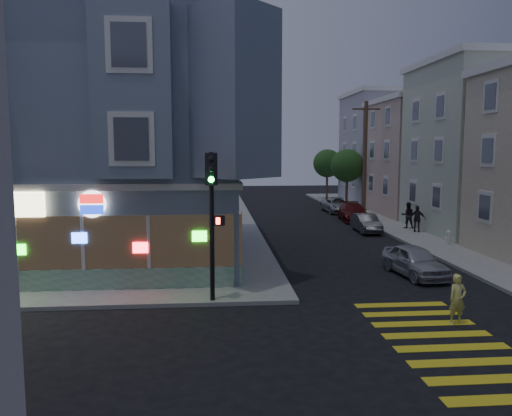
{
  "coord_description": "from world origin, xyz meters",
  "views": [
    {
      "loc": [
        0.06,
        -14.73,
        5.37
      ],
      "look_at": [
        1.89,
        6.87,
        2.84
      ],
      "focal_mm": 35.0,
      "sensor_mm": 36.0,
      "label": 1
    }
  ],
  "objects": [
    {
      "name": "parked_car_d",
      "position": [
        10.7,
        27.3,
        0.64
      ],
      "size": [
        2.3,
        4.7,
        1.28
      ],
      "primitive_type": "imported",
      "rotation": [
        0.0,
        0.0,
        0.04
      ],
      "color": "#AAB0B5",
      "rests_on": "ground"
    },
    {
      "name": "fire_hydrant",
      "position": [
        13.0,
        11.51,
        0.57
      ],
      "size": [
        0.46,
        0.27,
        0.8
      ],
      "color": "silver",
      "rests_on": "sidewalk_ne"
    },
    {
      "name": "row_house_d",
      "position": [
        19.5,
        34.0,
        5.4
      ],
      "size": [
        12.0,
        8.6,
        10.5
      ],
      "primitive_type": "cube",
      "color": "#AAA6B7",
      "rests_on": "sidewalk_ne"
    },
    {
      "name": "parked_car_a",
      "position": [
        8.6,
        5.52,
        0.66
      ],
      "size": [
        1.97,
        4.0,
        1.31
      ],
      "primitive_type": "imported",
      "rotation": [
        0.0,
        0.0,
        0.11
      ],
      "color": "#B2B4BA",
      "rests_on": "ground"
    },
    {
      "name": "utility_pole",
      "position": [
        12.0,
        24.0,
        4.8
      ],
      "size": [
        2.2,
        0.3,
        9.0
      ],
      "color": "#4C3826",
      "rests_on": "sidewalk_ne"
    },
    {
      "name": "pedestrian_b",
      "position": [
        13.0,
        15.81,
        1.0
      ],
      "size": [
        1.07,
        0.78,
        1.69
      ],
      "primitive_type": "imported",
      "rotation": [
        0.0,
        0.0,
        2.73
      ],
      "color": "#27242C",
      "rests_on": "sidewalk_ne"
    },
    {
      "name": "corner_building",
      "position": [
        -6.0,
        10.98,
        5.82
      ],
      "size": [
        14.6,
        14.6,
        11.4
      ],
      "color": "slate",
      "rests_on": "sidewalk_nw"
    },
    {
      "name": "sidewalk_ne",
      "position": [
        23.0,
        23.0,
        0.07
      ],
      "size": [
        24.0,
        42.0,
        0.15
      ],
      "primitive_type": "cube",
      "color": "gray",
      "rests_on": "ground"
    },
    {
      "name": "street_tree_far",
      "position": [
        12.2,
        38.0,
        3.94
      ],
      "size": [
        3.0,
        3.0,
        5.3
      ],
      "color": "#4C3826",
      "rests_on": "sidewalk_ne"
    },
    {
      "name": "traffic_signal",
      "position": [
        -0.0,
        2.17,
        3.63
      ],
      "size": [
        0.66,
        0.58,
        5.15
      ],
      "rotation": [
        0.0,
        0.0,
        -0.43
      ],
      "color": "black",
      "rests_on": "sidewalk_nw"
    },
    {
      "name": "parked_car_c",
      "position": [
        10.59,
        22.1,
        0.66
      ],
      "size": [
        2.22,
        4.71,
        1.33
      ],
      "primitive_type": "imported",
      "rotation": [
        0.0,
        0.0,
        -0.08
      ],
      "color": "#5A1414",
      "rests_on": "ground"
    },
    {
      "name": "street_tree_near",
      "position": [
        12.2,
        30.0,
        3.94
      ],
      "size": [
        3.0,
        3.0,
        5.3
      ],
      "color": "#4C3826",
      "rests_on": "sidewalk_ne"
    },
    {
      "name": "row_house_c",
      "position": [
        19.5,
        25.0,
        4.65
      ],
      "size": [
        12.0,
        8.6,
        9.0
      ],
      "primitive_type": "cube",
      "color": "#B89B8F",
      "rests_on": "sidewalk_ne"
    },
    {
      "name": "parked_car_b",
      "position": [
        10.0,
        16.9,
        0.6
      ],
      "size": [
        1.36,
        3.66,
        1.2
      ],
      "primitive_type": "imported",
      "rotation": [
        0.0,
        0.0,
        -0.03
      ],
      "color": "#3D3F42",
      "rests_on": "ground"
    },
    {
      "name": "sidewalk_nw",
      "position": [
        -13.5,
        23.0,
        0.07
      ],
      "size": [
        33.0,
        42.0,
        0.15
      ],
      "primitive_type": "cube",
      "color": "gray",
      "rests_on": "ground"
    },
    {
      "name": "running_child",
      "position": [
        7.52,
        -0.36,
        0.79
      ],
      "size": [
        0.62,
        0.45,
        1.58
      ],
      "primitive_type": "imported",
      "rotation": [
        0.0,
        0.0,
        0.14
      ],
      "color": "#D6D96F",
      "rests_on": "ground"
    },
    {
      "name": "ground",
      "position": [
        0.0,
        0.0,
        0.0
      ],
      "size": [
        120.0,
        120.0,
        0.0
      ],
      "primitive_type": "plane",
      "color": "black",
      "rests_on": "ground"
    },
    {
      "name": "pedestrian_a",
      "position": [
        13.0,
        17.41,
        1.02
      ],
      "size": [
        0.96,
        0.81,
        1.75
      ],
      "primitive_type": "imported",
      "rotation": [
        0.0,
        0.0,
        2.96
      ],
      "color": "black",
      "rests_on": "sidewalk_ne"
    }
  ]
}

